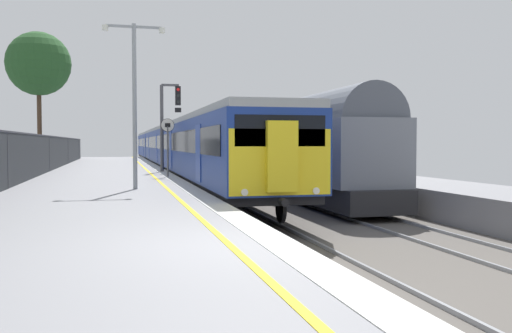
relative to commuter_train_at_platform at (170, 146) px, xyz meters
The scene contains 7 objects.
ground 35.91m from the commuter_train_at_platform, 89.13° to the right, with size 17.40×110.00×1.21m.
commuter_train_at_platform is the anchor object (origin of this frame).
freight_train_adjacent_track 4.36m from the commuter_train_at_platform, 23.30° to the right, with size 2.60×52.79×4.44m.
signal_gantry 14.34m from the commuter_train_at_platform, 95.87° to the right, with size 1.10×0.24×4.61m.
speed_limit_sign 18.84m from the commuter_train_at_platform, 95.62° to the right, with size 0.59×0.08×2.60m.
platform_lamp_mid 25.58m from the commuter_train_at_platform, 97.82° to the right, with size 2.00×0.20×5.36m.
background_tree_centre 11.02m from the commuter_train_at_platform, 168.07° to the right, with size 4.43×4.43×9.27m.
Camera 1 is at (-1.95, -8.11, 1.50)m, focal length 39.40 mm.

